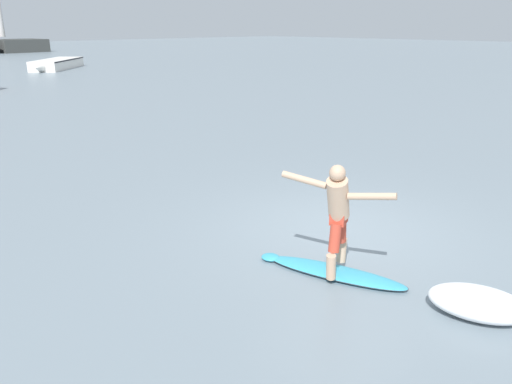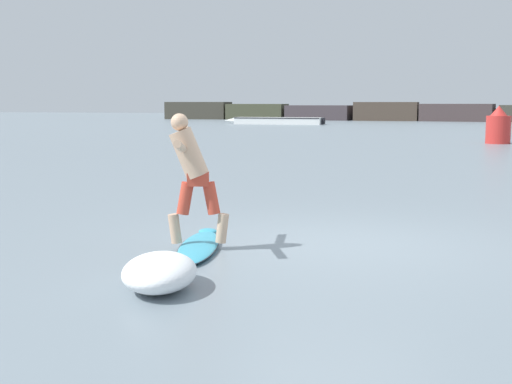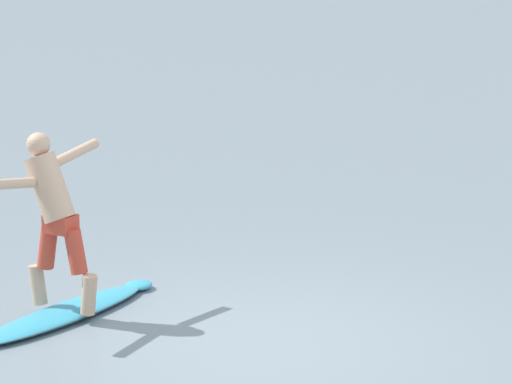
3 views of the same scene
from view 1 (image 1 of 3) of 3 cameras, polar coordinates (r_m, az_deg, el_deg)
The scene contains 5 objects.
ground_plane at distance 8.75m, azimuth 9.90°, elevation -4.05°, with size 200.00×200.00×0.00m, color gray.
surfboard at distance 7.15m, azimuth 8.82°, elevation -9.02°, with size 1.06×2.17×0.22m.
surfer at distance 6.68m, azimuth 9.33°, elevation -2.07°, with size 0.87×1.43×1.58m.
small_boat_offshore at distance 42.76m, azimuth -21.85°, elevation 13.45°, with size 6.02×6.16×0.74m.
wave_foam_at_tail at distance 6.67m, azimuth 24.06°, elevation -11.51°, with size 1.08×1.33×0.34m.
Camera 1 is at (-6.60, -4.68, 3.34)m, focal length 35.00 mm.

